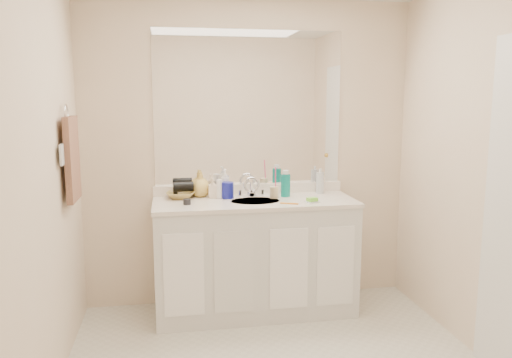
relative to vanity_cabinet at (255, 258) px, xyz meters
The scene contains 28 objects.
wall_back 0.82m from the vanity_cabinet, 90.00° to the left, with size 2.60×0.02×2.40m, color beige.
wall_front 2.45m from the vanity_cabinet, 90.00° to the right, with size 2.60×0.02×2.40m, color beige.
wall_left 1.83m from the vanity_cabinet, 141.75° to the right, with size 0.02×2.60×2.40m, color beige.
wall_right 1.83m from the vanity_cabinet, 38.25° to the right, with size 0.02×2.60×2.40m, color beige.
vanity_cabinet is the anchor object (origin of this frame).
countertop 0.44m from the vanity_cabinet, ahead, with size 1.52×0.57×0.03m, color white.
backsplash 0.56m from the vanity_cabinet, 90.00° to the left, with size 1.52×0.03×0.08m, color white.
sink_basin 0.44m from the vanity_cabinet, 90.00° to the right, with size 0.37×0.37×0.02m, color beige.
faucet 0.53m from the vanity_cabinet, 90.00° to the left, with size 0.02×0.02×0.11m, color silver.
mirror 1.17m from the vanity_cabinet, 90.00° to the left, with size 1.48×0.01×1.20m, color white.
blue_mug 0.56m from the vanity_cabinet, 150.63° to the left, with size 0.09×0.09×0.12m, color #151A90.
tan_cup 0.53m from the vanity_cabinet, 17.97° to the left, with size 0.07×0.07×0.09m, color beige.
toothbrush 0.63m from the vanity_cabinet, 16.97° to the left, with size 0.01×0.01×0.19m, color #F4407B.
mouthwash_bottle 0.61m from the vanity_cabinet, 21.11° to the left, with size 0.07×0.07×0.17m, color #0B847A.
clear_pump_bottle 0.81m from the vanity_cabinet, 18.50° to the left, with size 0.06×0.06×0.17m, color silver.
soap_dish 0.63m from the vanity_cabinet, 21.58° to the right, with size 0.09×0.07×0.01m, color white.
green_soap 0.64m from the vanity_cabinet, 21.58° to the right, with size 0.07×0.05×0.03m, color #74D935.
orange_comb 0.54m from the vanity_cabinet, 36.97° to the right, with size 0.13×0.03×0.01m, color orange.
dark_jar 0.70m from the vanity_cabinet, behind, with size 0.06×0.06×0.04m, color black.
extra_white_bottle 0.60m from the vanity_cabinet, 154.93° to the left, with size 0.05×0.05×0.14m, color white.
soap_bottle_white 0.63m from the vanity_cabinet, 137.86° to the left, with size 0.08×0.08×0.21m, color white.
soap_bottle_cream 0.63m from the vanity_cabinet, 152.94° to the left, with size 0.07×0.07×0.15m, color #F9E4CB.
soap_bottle_yellow 0.71m from the vanity_cabinet, 151.25° to the left, with size 0.15×0.15×0.19m, color #D8B454.
wicker_basket 0.75m from the vanity_cabinet, 163.11° to the left, with size 0.21×0.21×0.05m, color #A28541.
hair_dryer 0.78m from the vanity_cabinet, 162.51° to the left, with size 0.08×0.08×0.15m, color black.
towel_ring 1.71m from the vanity_cabinet, 168.86° to the right, with size 0.11×0.11×0.01m, color silver.
hand_towel 1.52m from the vanity_cabinet, 168.69° to the right, with size 0.04×0.32×0.55m, color brown.
switch_plate 1.61m from the vanity_cabinet, 160.52° to the right, with size 0.01×0.09×0.13m, color silver.
Camera 1 is at (-0.63, -2.60, 1.64)m, focal length 35.00 mm.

